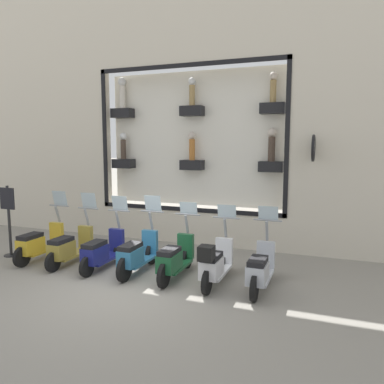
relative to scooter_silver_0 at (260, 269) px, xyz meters
name	(u,v)px	position (x,y,z in m)	size (l,w,h in m)	color
ground_plane	(128,285)	(-0.67, 2.58, -0.43)	(120.00, 120.00, 0.00)	gray
building_facade	(190,44)	(2.94, 2.58, 5.16)	(1.25, 36.00, 10.92)	beige
scooter_silver_0	(260,269)	(0.00, 0.00, 0.00)	(1.80, 0.61, 1.55)	black
scooter_white_1	(215,263)	(-0.07, 0.91, 0.04)	(1.80, 0.60, 1.53)	black
scooter_green_2	(175,259)	(0.00, 1.82, 0.00)	(1.80, 0.60, 1.54)	black
scooter_teal_3	(137,254)	(0.01, 2.73, 0.01)	(1.81, 0.61, 1.65)	black
scooter_navy_4	(102,251)	(0.00, 3.65, -0.01)	(1.79, 0.60, 1.60)	black
scooter_olive_5	(69,247)	(0.00, 4.56, -0.01)	(1.79, 0.61, 1.63)	black
scooter_yellow_6	(39,243)	(0.00, 5.47, 0.00)	(1.80, 0.61, 1.64)	black
shop_sign_post	(9,218)	(0.03, 6.43, 0.56)	(0.36, 0.45, 1.82)	#232326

